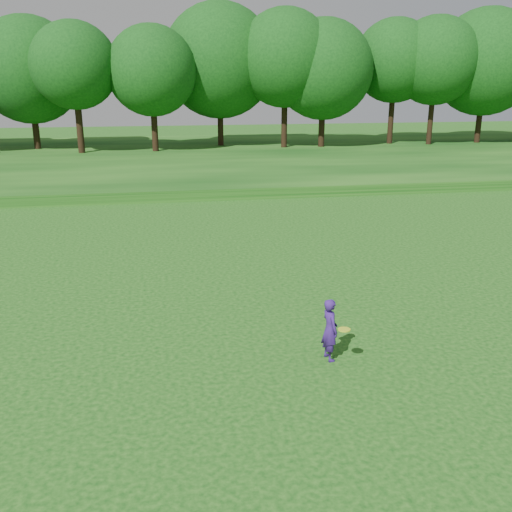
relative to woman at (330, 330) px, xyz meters
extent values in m
plane|color=#0C3E0F|center=(-3.83, -0.94, -0.73)|extent=(140.00, 140.00, 0.00)
cube|color=#0C3E0F|center=(-3.83, 33.06, -0.43)|extent=(130.00, 30.00, 0.60)
cube|color=gray|center=(-3.83, 19.06, -0.71)|extent=(130.00, 1.60, 0.04)
imported|color=#3A1A78|center=(0.00, 0.00, 0.00)|extent=(0.44, 0.59, 1.47)
cylinder|color=#CCDF23|center=(0.17, -0.47, 0.20)|extent=(0.28, 0.28, 0.04)
camera|label=1|loc=(-3.67, -11.33, 5.42)|focal=40.00mm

